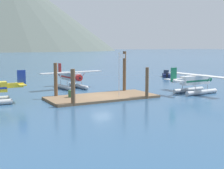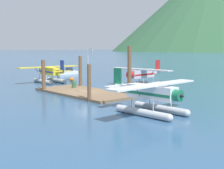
# 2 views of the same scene
# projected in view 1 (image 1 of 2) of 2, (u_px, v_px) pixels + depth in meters

# --- Properties ---
(ground_plane) EXTENTS (1200.00, 1200.00, 0.00)m
(ground_plane) POSITION_uv_depth(u_px,v_px,m) (102.00, 98.00, 39.12)
(ground_plane) COLOR #2D5175
(dock_platform) EXTENTS (14.09, 6.29, 0.30)m
(dock_platform) POSITION_uv_depth(u_px,v_px,m) (102.00, 97.00, 39.10)
(dock_platform) COLOR brown
(dock_platform) RESTS_ON ground
(piling_near_left) EXTENTS (0.50, 0.50, 4.18)m
(piling_near_left) POSITION_uv_depth(u_px,v_px,m) (73.00, 88.00, 33.87)
(piling_near_left) COLOR brown
(piling_near_left) RESTS_ON ground
(piling_near_right) EXTENTS (0.42, 0.42, 4.04)m
(piling_near_right) POSITION_uv_depth(u_px,v_px,m) (147.00, 83.00, 38.64)
(piling_near_right) COLOR brown
(piling_near_right) RESTS_ON ground
(piling_far_left) EXTENTS (0.47, 0.47, 4.58)m
(piling_far_left) POSITION_uv_depth(u_px,v_px,m) (56.00, 81.00, 39.01)
(piling_far_left) COLOR brown
(piling_far_left) RESTS_ON ground
(piling_far_right) EXTENTS (0.47, 0.47, 5.99)m
(piling_far_right) POSITION_uv_depth(u_px,v_px,m) (124.00, 72.00, 43.70)
(piling_far_right) COLOR brown
(piling_far_right) RESTS_ON ground
(flagpole) EXTENTS (0.95, 0.10, 5.59)m
(flagpole) POSITION_uv_depth(u_px,v_px,m) (120.00, 69.00, 38.88)
(flagpole) COLOR silver
(flagpole) RESTS_ON dock_platform
(fuel_drum) EXTENTS (0.62, 0.62, 0.88)m
(fuel_drum) POSITION_uv_depth(u_px,v_px,m) (71.00, 94.00, 38.08)
(fuel_drum) COLOR #33663D
(fuel_drum) RESTS_ON dock_platform
(mountain_ridge_west_peak) EXTENTS (382.00, 382.00, 143.48)m
(mountain_ridge_west_peak) POSITION_uv_depth(u_px,v_px,m) (2.00, 8.00, 505.91)
(mountain_ridge_west_peak) COLOR #4C5651
(mountain_ridge_west_peak) RESTS_ON ground
(seaplane_white_stbd_aft) EXTENTS (7.98, 10.46, 3.84)m
(seaplane_white_stbd_aft) POSITION_uv_depth(u_px,v_px,m) (195.00, 82.00, 43.10)
(seaplane_white_stbd_aft) COLOR #B7BABF
(seaplane_white_stbd_aft) RESTS_ON ground
(seaplane_silver_bow_centre) EXTENTS (10.49, 7.96, 3.84)m
(seaplane_silver_bow_centre) POSITION_uv_depth(u_px,v_px,m) (71.00, 79.00, 48.03)
(seaplane_silver_bow_centre) COLOR #B7BABF
(seaplane_silver_bow_centre) RESTS_ON ground
(boat_navy_open_east) EXTENTS (3.61, 4.31, 1.50)m
(boat_navy_open_east) POSITION_uv_depth(u_px,v_px,m) (166.00, 75.00, 67.04)
(boat_navy_open_east) COLOR navy
(boat_navy_open_east) RESTS_ON ground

